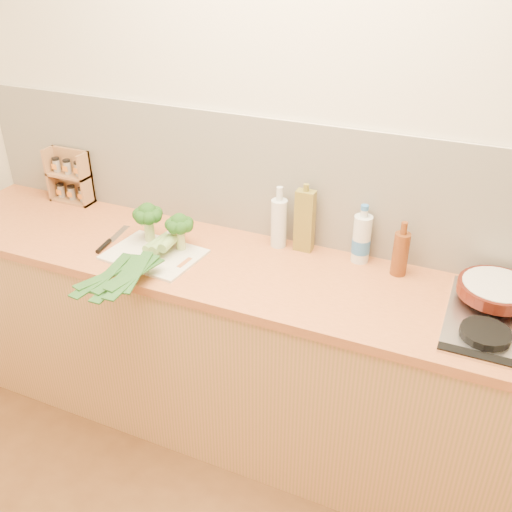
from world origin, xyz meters
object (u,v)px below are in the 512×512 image
Objects in this scene: chopping_board at (154,255)px; chefs_knife at (107,243)px; skillet at (498,289)px; spice_rack at (71,179)px.

chefs_knife is at bearing -175.57° from chopping_board.
skillet reaches higher than chefs_knife.
chefs_knife is 0.68× the size of skillet.
skillet is at bearing 14.04° from chopping_board.
spice_rack is at bearing 159.24° from skillet.
spice_rack is at bearing 136.34° from chefs_knife.
chopping_board is 1.43× the size of spice_rack.
chefs_knife is 1.61m from skillet.
chefs_knife reaches higher than chopping_board.
chopping_board is 1.37m from skillet.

